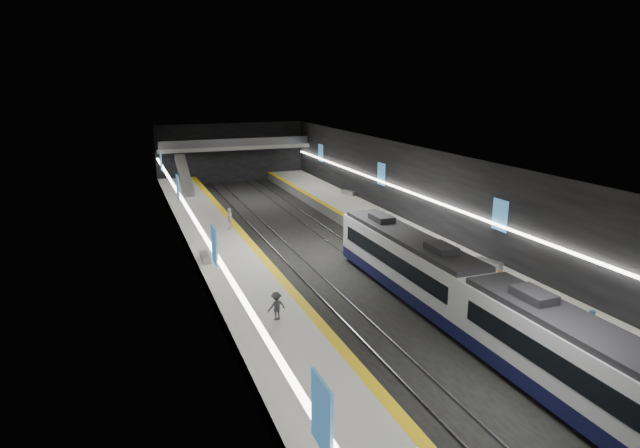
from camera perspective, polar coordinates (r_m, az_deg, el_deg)
name	(u,v)px	position (r m, az deg, el deg)	size (l,w,h in m)	color
ground	(325,258)	(42.23, 0.57, -3.66)	(70.00, 70.00, 0.00)	black
ceiling	(326,157)	(40.37, 0.60, 7.16)	(20.00, 70.00, 0.04)	beige
wall_left	(194,221)	(38.71, -13.33, 0.35)	(0.04, 70.00, 8.00)	black
wall_right	(437,199)	(45.64, 12.37, 2.63)	(0.04, 70.00, 8.00)	black
wall_back	(232,153)	(74.30, -9.41, 7.50)	(20.00, 0.04, 8.00)	black
platform_left	(231,263)	(40.09, -9.49, -4.16)	(5.00, 70.00, 1.00)	slate
tile_surface_left	(231,257)	(39.92, -9.52, -3.47)	(5.00, 70.00, 0.02)	#AEAEA9
tactile_strip_left	(260,253)	(40.37, -6.46, -3.12)	(0.60, 70.00, 0.02)	yellow
platform_right	(409,242)	(45.23, 9.46, -1.92)	(5.00, 70.00, 1.00)	slate
tile_surface_right	(409,236)	(45.09, 9.49, -1.30)	(5.00, 70.00, 0.02)	#AEAEA9
tactile_strip_right	(386,239)	(44.05, 7.01, -1.58)	(0.60, 70.00, 0.02)	yellow
rails	(325,257)	(42.21, 0.57, -3.58)	(6.52, 70.00, 0.12)	gray
train	(479,303)	(29.68, 16.58, -8.13)	(2.69, 30.04, 3.60)	#0E1036
ad_posters	(321,200)	(41.92, 0.09, 2.59)	(19.94, 53.50, 2.20)	teal
cove_light_left	(197,223)	(38.78, -13.02, 0.10)	(0.25, 68.60, 0.12)	white
cove_light_right	(435,201)	(45.58, 12.14, 2.37)	(0.25, 68.60, 0.12)	white
mezzanine_bridge	(235,147)	(72.16, -9.11, 8.12)	(20.00, 3.00, 1.50)	gray
escalator	(184,175)	(64.51, -14.28, 5.11)	(1.20, 8.00, 0.60)	#99999E
bench_left_far	(205,257)	(39.42, -12.17, -3.50)	(0.55, 1.97, 0.48)	#99999E
bench_right_near	(489,264)	(39.07, 17.58, -4.04)	(0.55, 1.97, 0.48)	#99999E
bench_right_far	(349,193)	(60.61, 3.07, 3.35)	(0.56, 2.01, 0.49)	#99999E
passenger_right_a	(500,284)	(33.67, 18.61, -6.07)	(0.64, 0.42, 1.76)	#D1724E
passenger_right_b	(591,324)	(30.38, 26.95, -9.53)	(0.75, 0.58, 1.54)	#5282B3
passenger_left_a	(230,219)	(47.02, -9.60, 0.57)	(1.11, 0.46, 1.90)	silver
passenger_left_b	(276,306)	(29.24, -4.67, -8.73)	(1.03, 0.59, 1.59)	#3A3A41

